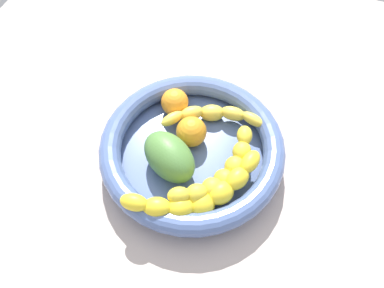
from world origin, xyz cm
name	(u,v)px	position (x,y,z in cm)	size (l,w,h in cm)	color
kitchen_counter	(192,163)	(0.00, 0.00, 1.50)	(120.00, 120.00, 3.00)	#B5A59D
fruit_bowl	(192,150)	(0.00, 0.00, 6.32)	(33.60, 33.60, 6.38)	#4D649B
banana_draped_left	(199,196)	(-9.35, -4.27, 8.68)	(17.30, 20.16, 5.85)	yellow
banana_draped_right	(212,115)	(7.97, -1.41, 7.69)	(9.44, 19.23, 3.98)	yellow
banana_arching_top	(221,174)	(-4.31, -6.63, 8.61)	(18.80, 11.71, 5.72)	yellow
orange_front	(191,132)	(2.61, 0.99, 8.27)	(5.65, 5.65, 5.65)	orange
orange_mid_left	(175,102)	(8.27, 6.25, 8.11)	(5.34, 5.34, 5.34)	orange
mango_green	(169,157)	(-4.08, 2.80, 9.02)	(11.05, 7.21, 7.15)	#4E803A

